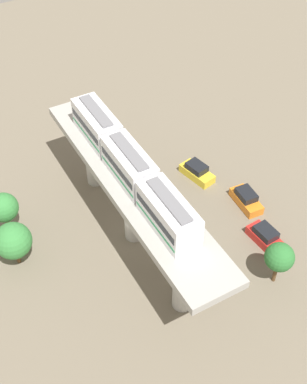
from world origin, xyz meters
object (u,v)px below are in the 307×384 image
object	(u,v)px
train	(129,165)
tree_near_viaduct	(279,257)
parked_car_yellow	(197,172)
tree_mid_lot	(13,241)
parked_car_red	(266,237)
tree_far_corner	(3,208)
parked_car_orange	(246,199)

from	to	relation	value
train	tree_near_viaduct	distance (m)	15.94
train	tree_near_viaduct	size ratio (longest dim) A/B	4.20
parked_car_yellow	tree_mid_lot	size ratio (longest dim) A/B	0.90
tree_near_viaduct	parked_car_red	bearing A→B (deg)	61.79
train	tree_far_corner	xyz separation A→B (m)	(-10.92, 6.48, -5.93)
parked_car_yellow	tree_mid_lot	world-z (taller)	tree_mid_lot
parked_car_red	tree_mid_lot	distance (m)	24.74
parked_car_orange	train	bearing A→B (deg)	173.76
parked_car_yellow	tree_near_viaduct	world-z (taller)	tree_near_viaduct
train	parked_car_yellow	world-z (taller)	train
parked_car_orange	parked_car_red	bearing A→B (deg)	-101.70
parked_car_yellow	parked_car_red	bearing A→B (deg)	-98.19
train	tree_far_corner	bearing A→B (deg)	149.34
tree_mid_lot	train	bearing A→B (deg)	-10.68
parked_car_yellow	train	bearing A→B (deg)	-171.10
train	parked_car_orange	size ratio (longest dim) A/B	4.74
parked_car_red	tree_far_corner	bearing A→B (deg)	143.74
train	parked_car_orange	xyz separation A→B (m)	(12.67, -2.38, -8.64)
parked_car_orange	tree_far_corner	xyz separation A→B (m)	(-23.60, 8.86, 2.71)
tree_near_viaduct	tree_far_corner	distance (m)	26.99
parked_car_red	parked_car_orange	distance (m)	5.51
train	parked_car_red	distance (m)	16.05
parked_car_red	parked_car_orange	bearing A→B (deg)	70.30
train	parked_car_yellow	xyz separation A→B (m)	(10.41, 3.93, -8.64)
parked_car_red	tree_near_viaduct	bearing A→B (deg)	-121.81
parked_car_orange	tree_near_viaduct	xyz separation A→B (m)	(-3.75, -9.43, 2.72)
tree_far_corner	parked_car_orange	bearing A→B (deg)	-20.58
parked_car_red	tree_far_corner	xyz separation A→B (m)	(-22.07, 14.15, 2.71)
train	tree_far_corner	world-z (taller)	train
tree_near_viaduct	tree_mid_lot	size ratio (longest dim) A/B	0.98
parked_car_orange	tree_near_viaduct	size ratio (longest dim) A/B	0.89
tree_mid_lot	tree_near_viaduct	bearing A→B (deg)	-34.47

